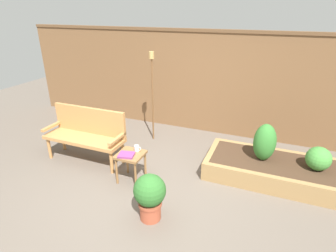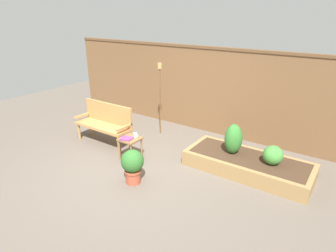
{
  "view_description": "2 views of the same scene",
  "coord_description": "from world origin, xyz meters",
  "px_view_note": "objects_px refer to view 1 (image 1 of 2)",
  "views": [
    {
      "loc": [
        1.56,
        -2.91,
        2.54
      ],
      "look_at": [
        -0.03,
        1.02,
        0.69
      ],
      "focal_mm": 29.06,
      "sensor_mm": 36.0,
      "label": 1
    },
    {
      "loc": [
        3.43,
        -3.8,
        2.93
      ],
      "look_at": [
        0.26,
        0.77,
        0.72
      ],
      "focal_mm": 30.88,
      "sensor_mm": 36.0,
      "label": 2
    }
  ],
  "objects_px": {
    "garden_bench": "(87,131)",
    "book_on_table": "(126,155)",
    "cup_on_table": "(137,148)",
    "potted_boxwood": "(150,195)",
    "tiki_torch": "(152,82)",
    "side_table": "(131,158)",
    "shrub_far_corner": "(318,159)",
    "shrub_near_bench": "(265,142)"
  },
  "relations": [
    {
      "from": "garden_bench",
      "to": "book_on_table",
      "type": "relative_size",
      "value": 6.23
    },
    {
      "from": "cup_on_table",
      "to": "potted_boxwood",
      "type": "bearing_deg",
      "value": -52.7
    },
    {
      "from": "potted_boxwood",
      "to": "tiki_torch",
      "type": "relative_size",
      "value": 0.36
    },
    {
      "from": "book_on_table",
      "to": "tiki_torch",
      "type": "height_order",
      "value": "tiki_torch"
    },
    {
      "from": "side_table",
      "to": "shrub_far_corner",
      "type": "height_order",
      "value": "shrub_far_corner"
    },
    {
      "from": "garden_bench",
      "to": "shrub_near_bench",
      "type": "relative_size",
      "value": 2.36
    },
    {
      "from": "garden_bench",
      "to": "side_table",
      "type": "bearing_deg",
      "value": -17.42
    },
    {
      "from": "side_table",
      "to": "cup_on_table",
      "type": "bearing_deg",
      "value": 63.14
    },
    {
      "from": "cup_on_table",
      "to": "shrub_far_corner",
      "type": "height_order",
      "value": "shrub_far_corner"
    },
    {
      "from": "shrub_far_corner",
      "to": "garden_bench",
      "type": "bearing_deg",
      "value": -171.08
    },
    {
      "from": "garden_bench",
      "to": "shrub_near_bench",
      "type": "height_order",
      "value": "garden_bench"
    },
    {
      "from": "book_on_table",
      "to": "shrub_near_bench",
      "type": "xyz_separation_m",
      "value": [
        1.91,
        1.0,
        0.11
      ]
    },
    {
      "from": "cup_on_table",
      "to": "potted_boxwood",
      "type": "relative_size",
      "value": 0.18
    },
    {
      "from": "potted_boxwood",
      "to": "shrub_near_bench",
      "type": "xyz_separation_m",
      "value": [
        1.24,
        1.58,
        0.23
      ]
    },
    {
      "from": "shrub_far_corner",
      "to": "tiki_torch",
      "type": "bearing_deg",
      "value": 169.14
    },
    {
      "from": "potted_boxwood",
      "to": "book_on_table",
      "type": "bearing_deg",
      "value": 138.79
    },
    {
      "from": "garden_bench",
      "to": "book_on_table",
      "type": "distance_m",
      "value": 1.12
    },
    {
      "from": "book_on_table",
      "to": "shrub_near_bench",
      "type": "relative_size",
      "value": 0.38
    },
    {
      "from": "tiki_torch",
      "to": "potted_boxwood",
      "type": "bearing_deg",
      "value": -66.08
    },
    {
      "from": "cup_on_table",
      "to": "potted_boxwood",
      "type": "xyz_separation_m",
      "value": [
        0.59,
        -0.78,
        -0.15
      ]
    },
    {
      "from": "shrub_near_bench",
      "to": "tiki_torch",
      "type": "xyz_separation_m",
      "value": [
        -2.2,
        0.57,
        0.62
      ]
    },
    {
      "from": "garden_bench",
      "to": "book_on_table",
      "type": "xyz_separation_m",
      "value": [
        1.04,
        -0.41,
        -0.05
      ]
    },
    {
      "from": "garden_bench",
      "to": "shrub_far_corner",
      "type": "relative_size",
      "value": 3.99
    },
    {
      "from": "side_table",
      "to": "potted_boxwood",
      "type": "relative_size",
      "value": 0.74
    },
    {
      "from": "shrub_near_bench",
      "to": "shrub_far_corner",
      "type": "xyz_separation_m",
      "value": [
        0.78,
        -0.0,
        -0.12
      ]
    },
    {
      "from": "shrub_near_bench",
      "to": "cup_on_table",
      "type": "bearing_deg",
      "value": -156.21
    },
    {
      "from": "side_table",
      "to": "cup_on_table",
      "type": "distance_m",
      "value": 0.18
    },
    {
      "from": "garden_bench",
      "to": "side_table",
      "type": "distance_m",
      "value": 1.12
    },
    {
      "from": "side_table",
      "to": "shrub_far_corner",
      "type": "distance_m",
      "value": 2.82
    },
    {
      "from": "side_table",
      "to": "tiki_torch",
      "type": "height_order",
      "value": "tiki_torch"
    },
    {
      "from": "shrub_near_bench",
      "to": "tiki_torch",
      "type": "relative_size",
      "value": 0.34
    },
    {
      "from": "side_table",
      "to": "shrub_near_bench",
      "type": "bearing_deg",
      "value": 25.94
    },
    {
      "from": "cup_on_table",
      "to": "shrub_far_corner",
      "type": "distance_m",
      "value": 2.74
    },
    {
      "from": "cup_on_table",
      "to": "potted_boxwood",
      "type": "height_order",
      "value": "potted_boxwood"
    },
    {
      "from": "cup_on_table",
      "to": "tiki_torch",
      "type": "height_order",
      "value": "tiki_torch"
    },
    {
      "from": "side_table",
      "to": "book_on_table",
      "type": "relative_size",
      "value": 2.08
    },
    {
      "from": "garden_bench",
      "to": "tiki_torch",
      "type": "xyz_separation_m",
      "value": [
        0.75,
        1.16,
        0.68
      ]
    },
    {
      "from": "side_table",
      "to": "tiki_torch",
      "type": "bearing_deg",
      "value": 101.71
    },
    {
      "from": "cup_on_table",
      "to": "shrub_near_bench",
      "type": "distance_m",
      "value": 2.01
    },
    {
      "from": "cup_on_table",
      "to": "book_on_table",
      "type": "distance_m",
      "value": 0.21
    },
    {
      "from": "potted_boxwood",
      "to": "tiki_torch",
      "type": "xyz_separation_m",
      "value": [
        -0.96,
        2.16,
        0.85
      ]
    },
    {
      "from": "shrub_near_bench",
      "to": "garden_bench",
      "type": "bearing_deg",
      "value": -168.78
    }
  ]
}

